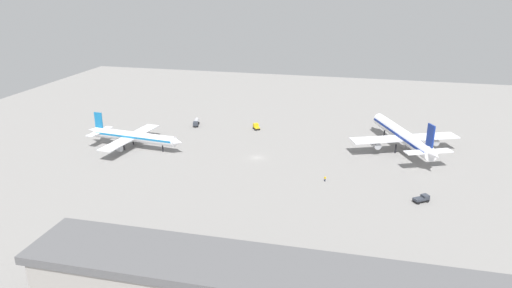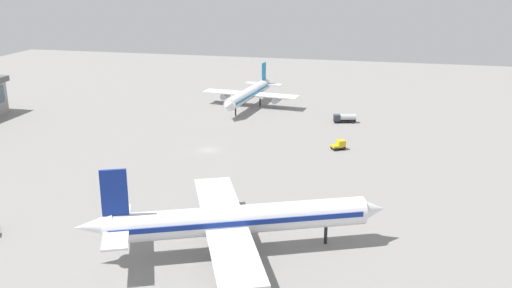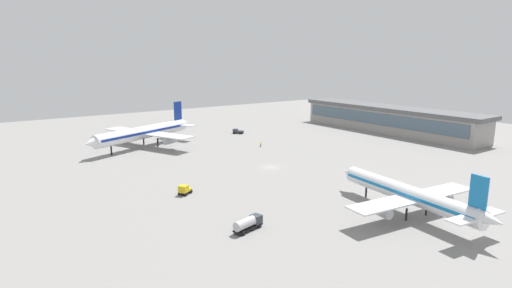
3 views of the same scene
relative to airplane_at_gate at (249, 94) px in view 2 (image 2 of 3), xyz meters
The scene contains 6 objects.
ground 45.34m from the airplane_at_gate, ahead, with size 288.00×288.00×0.00m, color gray.
airplane_at_gate is the anchor object (origin of this frame).
airplane_taxiing 95.60m from the airplane_at_gate, 12.38° to the left, with size 37.97×45.89×14.73m.
baggage_tug 49.19m from the airplane_at_gate, 40.17° to the left, with size 3.50×3.75×2.30m.
fuel_truck 33.37m from the airplane_at_gate, 68.45° to the left, with size 3.40×6.57×2.50m.
ground_crew_worker 71.11m from the airplane_at_gate, 10.97° to the right, with size 0.54×0.50×1.67m.
Camera 2 is at (126.46, 41.30, 43.04)m, focal length 40.33 mm.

